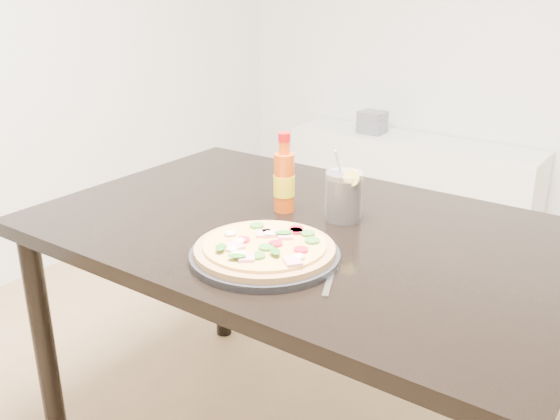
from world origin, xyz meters
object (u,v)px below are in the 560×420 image
Objects in this scene: dining_table at (307,255)px; media_console at (410,182)px; plate at (265,255)px; hot_sauce_bottle at (284,181)px; pizza at (265,247)px; fork at (331,274)px; cola_cup at (344,197)px.

dining_table is 1.00× the size of media_console.
plate is 0.32m from hot_sauce_bottle.
dining_table is 0.25m from pizza.
pizza is 1.47× the size of hot_sauce_bottle.
hot_sauce_bottle is (-0.14, 0.27, 0.08)m from plate.
pizza is at bearing 160.86° from fork.
fork reaches higher than dining_table.
fork is at bearing -70.77° from media_console.
cola_cup is 1.05× the size of fork.
fork is at bearing -64.13° from cola_cup.
plate reaches higher than media_console.
dining_table is 0.24m from plate.
cola_cup reaches higher than fork.
plate is 0.24× the size of media_console.
pizza is 0.23× the size of media_console.
plate is 0.02m from pizza.
media_console is (-0.57, 2.13, -0.51)m from plate.
hot_sauce_bottle reaches higher than media_console.
fork is (0.17, 0.01, -0.01)m from plate.
fork is 0.13× the size of media_console.
pizza is 1.70× the size of cola_cup.
cola_cup is at bearing 86.13° from pizza.
dining_table is 0.18m from cola_cup.
dining_table is 0.30m from fork.
dining_table is 7.82× the size of fork.
fork is at bearing -46.44° from dining_table.
cola_cup reaches higher than media_console.
pizza is at bearing -62.96° from hot_sauce_bottle.
plate is 0.32m from cola_cup.
fork is 2.30m from media_console.
fork is (0.17, 0.01, -0.02)m from pizza.
hot_sauce_bottle is 0.41m from fork.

